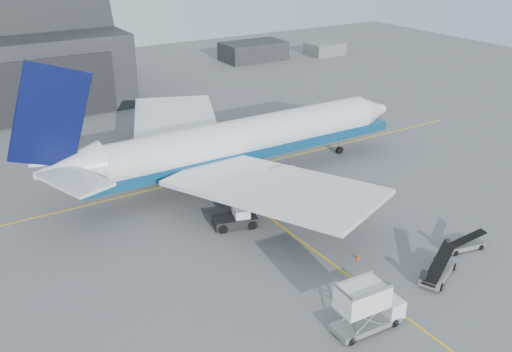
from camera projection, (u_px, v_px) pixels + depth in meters
ground at (311, 248)px, 53.25m from camera, size 200.00×200.00×0.00m
taxi_lines at (242, 198)px, 63.08m from camera, size 80.00×42.12×0.02m
distant_bldg_a at (253, 60)px, 127.54m from camera, size 14.00×8.00×4.00m
distant_bldg_b at (324, 55)px, 132.65m from camera, size 8.00×6.00×2.80m
airliner at (232, 143)px, 65.67m from camera, size 47.83×46.38×16.78m
catering_truck at (366, 307)px, 41.87m from camera, size 5.74×2.37×3.89m
pushback_tug at (236, 219)px, 56.96m from camera, size 4.73×3.48×1.97m
belt_loader_a at (438, 271)px, 48.62m from camera, size 5.36×3.64×2.05m
belt_loader_b at (464, 245)px, 52.88m from camera, size 4.31×2.11×1.61m
traffic_cone at (358, 257)px, 51.42m from camera, size 0.32×0.32×0.47m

